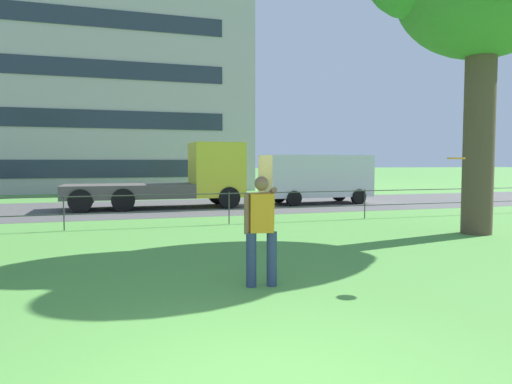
{
  "coord_description": "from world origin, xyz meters",
  "views": [
    {
      "loc": [
        -1.18,
        -3.46,
        1.91
      ],
      "look_at": [
        2.11,
        7.0,
        1.22
      ],
      "focal_mm": 33.04,
      "sensor_mm": 36.0,
      "label": 1
    }
  ],
  "objects_px": {
    "person_thrower": "(261,227)",
    "flatbed_truck_center": "(182,179)",
    "panel_van_right": "(316,176)",
    "apartment_building_background": "(38,62)",
    "frisbee": "(456,158)"
  },
  "relations": [
    {
      "from": "apartment_building_background",
      "to": "flatbed_truck_center",
      "type": "bearing_deg",
      "value": -67.17
    },
    {
      "from": "person_thrower",
      "to": "apartment_building_background",
      "type": "relative_size",
      "value": 0.06
    },
    {
      "from": "person_thrower",
      "to": "flatbed_truck_center",
      "type": "bearing_deg",
      "value": 86.73
    },
    {
      "from": "panel_van_right",
      "to": "flatbed_truck_center",
      "type": "bearing_deg",
      "value": -179.68
    },
    {
      "from": "frisbee",
      "to": "person_thrower",
      "type": "bearing_deg",
      "value": 171.36
    },
    {
      "from": "flatbed_truck_center",
      "to": "panel_van_right",
      "type": "relative_size",
      "value": 1.46
    },
    {
      "from": "person_thrower",
      "to": "panel_van_right",
      "type": "xyz_separation_m",
      "value": [
        6.99,
        13.15,
        0.35
      ]
    },
    {
      "from": "frisbee",
      "to": "flatbed_truck_center",
      "type": "distance_m",
      "value": 13.84
    },
    {
      "from": "person_thrower",
      "to": "flatbed_truck_center",
      "type": "relative_size",
      "value": 0.23
    },
    {
      "from": "person_thrower",
      "to": "flatbed_truck_center",
      "type": "xyz_separation_m",
      "value": [
        0.75,
        13.12,
        0.3
      ]
    },
    {
      "from": "panel_van_right",
      "to": "apartment_building_background",
      "type": "xyz_separation_m",
      "value": [
        -13.98,
        18.37,
        8.04
      ]
    },
    {
      "from": "person_thrower",
      "to": "flatbed_truck_center",
      "type": "height_order",
      "value": "flatbed_truck_center"
    },
    {
      "from": "flatbed_truck_center",
      "to": "apartment_building_background",
      "type": "bearing_deg",
      "value": 112.83
    },
    {
      "from": "frisbee",
      "to": "panel_van_right",
      "type": "bearing_deg",
      "value": 74.4
    },
    {
      "from": "person_thrower",
      "to": "apartment_building_background",
      "type": "distance_m",
      "value": 33.36
    }
  ]
}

